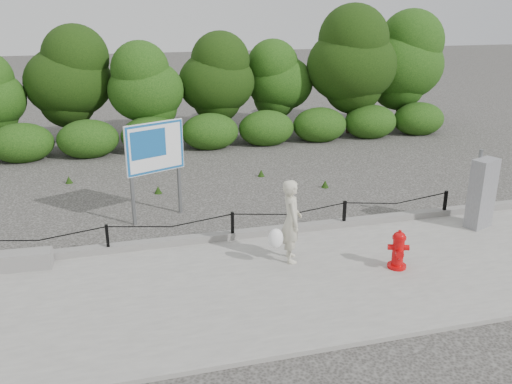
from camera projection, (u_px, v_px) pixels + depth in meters
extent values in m
plane|color=#2D2B28|center=(233.00, 243.00, 11.30)|extent=(90.00, 90.00, 0.00)
cube|color=gray|center=(258.00, 287.00, 9.46)|extent=(14.00, 4.00, 0.08)
cube|color=slate|center=(232.00, 235.00, 11.29)|extent=(14.00, 0.22, 0.14)
cube|color=black|center=(108.00, 239.00, 10.55)|extent=(0.06, 0.06, 0.60)
cube|color=black|center=(232.00, 226.00, 11.17)|extent=(0.06, 0.06, 0.60)
cube|color=black|center=(344.00, 214.00, 11.79)|extent=(0.06, 0.06, 0.60)
cube|color=black|center=(445.00, 203.00, 12.41)|extent=(0.06, 0.06, 0.60)
cylinder|color=black|center=(38.00, 235.00, 10.17)|extent=(2.50, 0.02, 0.02)
cylinder|color=black|center=(171.00, 222.00, 10.79)|extent=(2.50, 0.02, 0.02)
cylinder|color=black|center=(290.00, 210.00, 11.41)|extent=(2.50, 0.02, 0.02)
cylinder|color=black|center=(397.00, 199.00, 12.02)|extent=(2.50, 0.02, 0.02)
cylinder|color=black|center=(73.00, 117.00, 18.65)|extent=(0.18, 0.18, 1.98)
ellipsoid|color=#2A4A11|center=(68.00, 76.00, 18.19)|extent=(2.93, 2.54, 3.17)
cylinder|color=black|center=(148.00, 121.00, 18.58)|extent=(0.18, 0.18, 1.73)
ellipsoid|color=#2A4A11|center=(146.00, 86.00, 18.18)|extent=(2.56, 2.22, 2.77)
cylinder|color=black|center=(217.00, 113.00, 19.55)|extent=(0.18, 0.18, 1.85)
ellipsoid|color=#2A4A11|center=(216.00, 77.00, 19.12)|extent=(2.74, 2.37, 2.96)
cylinder|color=black|center=(280.00, 110.00, 20.56)|extent=(0.18, 0.18, 1.69)
ellipsoid|color=#2A4A11|center=(280.00, 79.00, 20.16)|extent=(2.50, 2.16, 2.70)
cylinder|color=black|center=(350.00, 103.00, 20.35)|extent=(0.18, 0.18, 2.29)
ellipsoid|color=#2A4A11|center=(352.00, 59.00, 19.81)|extent=(3.39, 2.93, 3.67)
cylinder|color=black|center=(399.00, 100.00, 21.30)|extent=(0.18, 0.18, 2.19)
ellipsoid|color=#2A4A11|center=(403.00, 60.00, 20.78)|extent=(3.25, 2.81, 3.51)
cylinder|color=#C40709|center=(397.00, 266.00, 10.07)|extent=(0.45, 0.45, 0.06)
cylinder|color=#C40709|center=(398.00, 252.00, 9.97)|extent=(0.27, 0.27, 0.52)
cylinder|color=#C40709|center=(399.00, 238.00, 9.88)|extent=(0.32, 0.32, 0.05)
ellipsoid|color=#C40709|center=(399.00, 236.00, 9.87)|extent=(0.29, 0.29, 0.17)
cylinder|color=#C40709|center=(400.00, 232.00, 9.84)|extent=(0.07, 0.07, 0.05)
cylinder|color=#C40709|center=(390.00, 247.00, 9.95)|extent=(0.13, 0.13, 0.11)
cylinder|color=#C40709|center=(406.00, 248.00, 9.93)|extent=(0.13, 0.13, 0.11)
cylinder|color=#C40709|center=(400.00, 254.00, 9.81)|extent=(0.18, 0.16, 0.15)
cylinder|color=slate|center=(400.00, 257.00, 9.86)|extent=(0.01, 0.05, 0.11)
imported|color=beige|center=(291.00, 221.00, 10.11)|extent=(0.47, 0.64, 1.60)
ellipsoid|color=white|center=(276.00, 238.00, 9.97)|extent=(0.29, 0.22, 0.39)
cube|color=gray|center=(23.00, 260.00, 9.99)|extent=(1.04, 0.42, 0.33)
cube|color=gray|center=(482.00, 193.00, 11.66)|extent=(0.66, 0.52, 1.53)
cube|color=slate|center=(476.00, 187.00, 11.82)|extent=(0.08, 0.08, 1.69)
cube|color=slate|center=(131.00, 177.00, 11.82)|extent=(0.09, 0.09, 2.27)
cube|color=slate|center=(178.00, 167.00, 12.52)|extent=(0.09, 0.09, 2.27)
cube|color=white|center=(155.00, 148.00, 11.95)|extent=(1.32, 0.61, 1.14)
cube|color=#15579A|center=(156.00, 148.00, 11.93)|extent=(1.28, 0.56, 1.10)
cube|color=#15579A|center=(148.00, 144.00, 11.79)|extent=(0.78, 0.34, 0.62)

